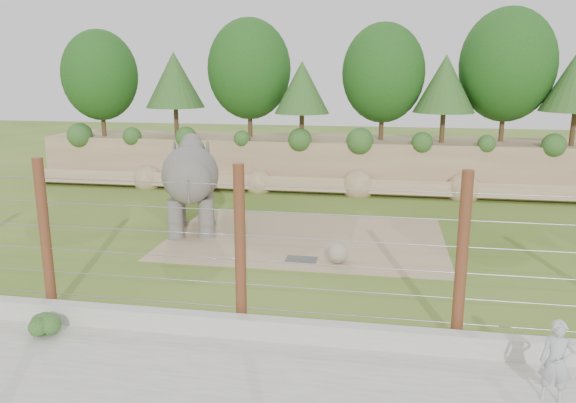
% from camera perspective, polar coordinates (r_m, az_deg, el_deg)
% --- Properties ---
extents(ground, '(90.00, 90.00, 0.00)m').
position_cam_1_polar(ground, '(18.00, -1.10, -6.41)').
color(ground, '#40661A').
rests_on(ground, ground).
extents(back_embankment, '(30.00, 5.52, 8.77)m').
position_cam_1_polar(back_embankment, '(29.50, 4.76, 9.17)').
color(back_embankment, '#8B714F').
rests_on(back_embankment, ground).
extents(dirt_patch, '(10.00, 7.00, 0.02)m').
position_cam_1_polar(dirt_patch, '(20.73, 1.84, -3.71)').
color(dirt_patch, tan).
rests_on(dirt_patch, ground).
extents(drain_grate, '(1.00, 0.60, 0.03)m').
position_cam_1_polar(drain_grate, '(18.37, 1.38, -5.88)').
color(drain_grate, '#262628').
rests_on(drain_grate, dirt_patch).
extents(elephant, '(2.99, 4.61, 3.45)m').
position_cam_1_polar(elephant, '(21.52, -9.85, 1.45)').
color(elephant, '#5E5854').
rests_on(elephant, ground).
extents(stone_ball, '(0.66, 0.66, 0.66)m').
position_cam_1_polar(stone_ball, '(18.04, 5.06, -5.24)').
color(stone_ball, gray).
rests_on(stone_ball, dirt_patch).
extents(retaining_wall, '(26.00, 0.35, 0.50)m').
position_cam_1_polar(retaining_wall, '(13.41, -5.29, -12.50)').
color(retaining_wall, '#A5A299').
rests_on(retaining_wall, ground).
extents(walkway, '(26.00, 4.00, 0.01)m').
position_cam_1_polar(walkway, '(11.84, -7.90, -17.67)').
color(walkway, '#A5A299').
rests_on(walkway, ground).
extents(barrier_fence, '(20.26, 0.26, 4.00)m').
position_cam_1_polar(barrier_fence, '(13.20, -4.88, -4.72)').
color(barrier_fence, brown).
rests_on(barrier_fence, ground).
extents(walkway_shrub, '(0.60, 0.60, 0.60)m').
position_cam_1_polar(walkway_shrub, '(14.44, -23.48, -11.38)').
color(walkway_shrub, '#27501B').
rests_on(walkway_shrub, walkway).
extents(zookeeper, '(0.67, 0.54, 1.61)m').
position_cam_1_polar(zookeeper, '(11.83, 25.60, -14.49)').
color(zookeeper, '#ADB3B7').
rests_on(zookeeper, walkway).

